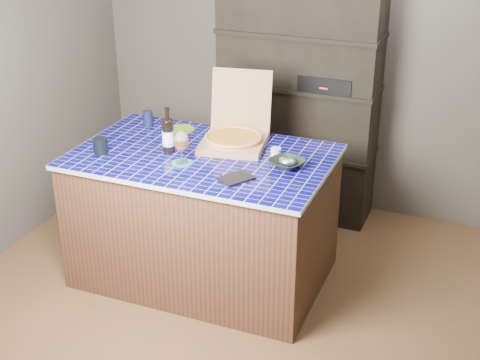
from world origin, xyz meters
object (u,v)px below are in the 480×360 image
at_px(kitchen_island, 204,216).
at_px(bowl, 287,163).
at_px(pizza_box, 234,136).
at_px(wine_glass, 181,142).
at_px(mead_bottle, 168,135).
at_px(dvd_case, 236,178).

height_order(kitchen_island, bowl, bowl).
xyz_separation_m(pizza_box, wine_glass, (-0.18, -0.40, 0.08)).
bearing_deg(bowl, pizza_box, 154.74).
bearing_deg(pizza_box, bowl, -35.35).
bearing_deg(bowl, kitchen_island, -178.12).
bearing_deg(pizza_box, mead_bottle, -152.67).
bearing_deg(wine_glass, mead_bottle, 140.54).
bearing_deg(kitchen_island, wine_glass, -107.55).
relative_size(wine_glass, dvd_case, 1.05).
bearing_deg(pizza_box, wine_glass, -124.75).
relative_size(pizza_box, dvd_case, 2.91).
relative_size(mead_bottle, wine_glass, 1.48).
bearing_deg(bowl, wine_glass, -162.64).
bearing_deg(mead_bottle, kitchen_island, 10.63).
height_order(wine_glass, dvd_case, wine_glass).
distance_m(kitchen_island, wine_glass, 0.62).
distance_m(kitchen_island, pizza_box, 0.57).
bearing_deg(dvd_case, wine_glass, -161.24).
distance_m(pizza_box, bowl, 0.48).
relative_size(mead_bottle, bowl, 1.45).
xyz_separation_m(mead_bottle, dvd_case, (0.56, -0.22, -0.11)).
xyz_separation_m(kitchen_island, pizza_box, (0.13, 0.22, 0.51)).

